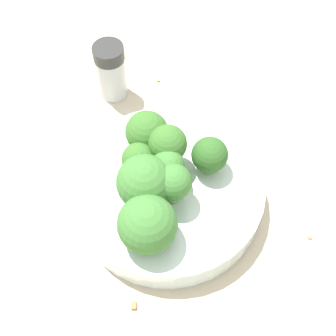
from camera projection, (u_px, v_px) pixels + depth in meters
The scene contains 14 objects.
ground_plane at pixel (168, 199), 0.53m from camera, with size 3.00×3.00×0.00m, color beige.
bowl at pixel (168, 191), 0.52m from camera, with size 0.21×0.21×0.04m, color silver.
broccoli_floret_0 at pixel (168, 146), 0.48m from camera, with size 0.04×0.04×0.06m.
broccoli_floret_1 at pixel (139, 160), 0.49m from camera, with size 0.04×0.04×0.04m.
broccoli_floret_2 at pixel (145, 183), 0.46m from camera, with size 0.06×0.06×0.06m.
broccoli_floret_3 at pixel (210, 156), 0.49m from camera, with size 0.04×0.04×0.05m.
broccoli_floret_4 at pixel (172, 183), 0.46m from camera, with size 0.04×0.04×0.05m.
broccoli_floret_5 at pixel (166, 166), 0.48m from camera, with size 0.03×0.03×0.05m.
broccoli_floret_6 at pixel (147, 225), 0.44m from camera, with size 0.06×0.06×0.06m.
broccoli_floret_7 at pixel (147, 133), 0.50m from camera, with size 0.05×0.05×0.05m.
pepper_shaker at pixel (111, 71), 0.58m from camera, with size 0.04×0.04×0.08m.
almond_crumb_0 at pixel (134, 305), 0.46m from camera, with size 0.01×0.01×0.01m, color olive.
almond_crumb_1 at pixel (310, 237), 0.50m from camera, with size 0.01×0.00×0.01m, color tan.
almond_crumb_2 at pixel (157, 79), 0.62m from camera, with size 0.01×0.00×0.01m, color tan.
Camera 1 is at (0.24, -0.06, 0.47)m, focal length 50.00 mm.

